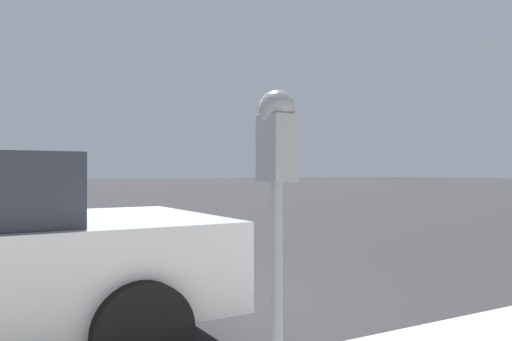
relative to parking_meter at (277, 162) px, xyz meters
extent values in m
plane|color=#2B2B2D|center=(2.71, 0.44, -1.36)|extent=(220.00, 220.00, 0.00)
cylinder|color=gray|center=(0.00, 0.00, -0.65)|extent=(0.06, 0.06, 1.10)
cube|color=gray|center=(0.00, 0.00, 0.07)|extent=(0.20, 0.14, 0.34)
sphere|color=gray|center=(0.00, 0.00, 0.28)|extent=(0.19, 0.19, 0.19)
cube|color=#19389E|center=(0.11, 0.00, 0.03)|extent=(0.01, 0.11, 0.12)
cube|color=black|center=(0.11, 0.00, 0.15)|extent=(0.01, 0.10, 0.08)
cylinder|color=black|center=(2.81, 0.50, -1.04)|extent=(0.24, 0.65, 0.64)
cylinder|color=black|center=(0.88, 0.45, -1.04)|extent=(0.24, 0.65, 0.64)
camera|label=1|loc=(-2.17, 1.33, -0.05)|focal=35.00mm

